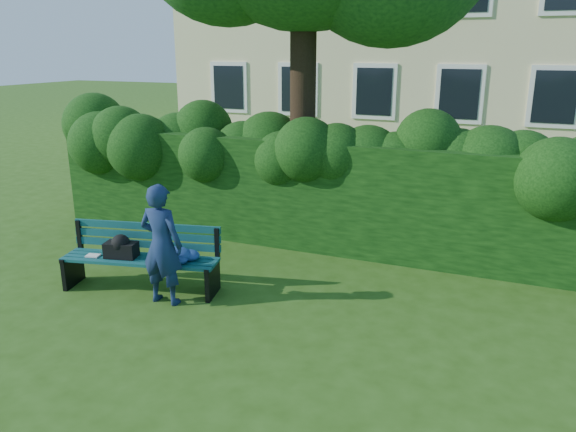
% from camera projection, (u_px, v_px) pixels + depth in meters
% --- Properties ---
extents(ground, '(80.00, 80.00, 0.00)m').
position_uv_depth(ground, '(271.00, 294.00, 7.67)').
color(ground, '#2B4F12').
rests_on(ground, ground).
extents(hedge, '(10.00, 1.00, 1.80)m').
position_uv_depth(hedge, '(325.00, 193.00, 9.35)').
color(hedge, black).
rests_on(hedge, ground).
extents(park_bench, '(2.22, 1.01, 0.89)m').
position_uv_depth(park_bench, '(147.00, 255.00, 7.70)').
color(park_bench, '#0E4247').
rests_on(park_bench, ground).
extents(man_reading, '(0.60, 0.40, 1.61)m').
position_uv_depth(man_reading, '(162.00, 245.00, 7.21)').
color(man_reading, navy).
rests_on(man_reading, ground).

